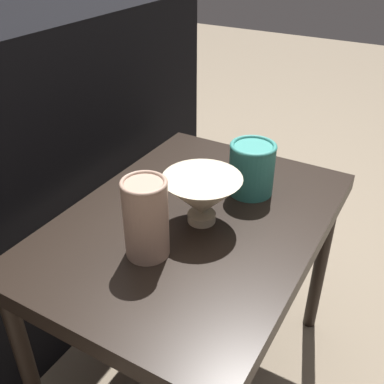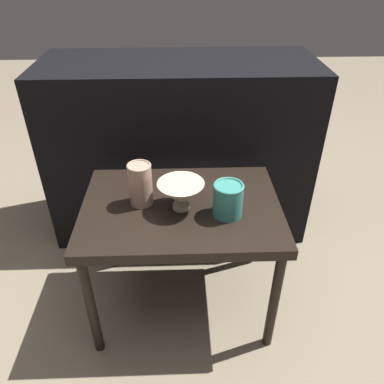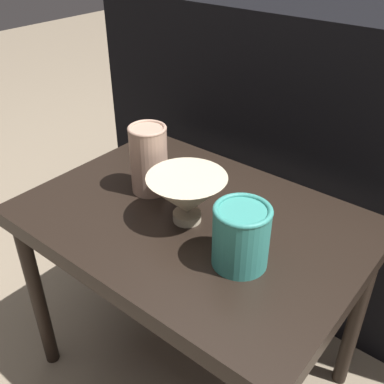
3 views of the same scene
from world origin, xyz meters
name	(u,v)px [view 3 (image 3 of 3)]	position (x,y,z in m)	size (l,w,h in m)	color
ground_plane	(193,368)	(0.00, 0.00, 0.00)	(8.00, 8.00, 0.00)	#7F705B
table	(193,236)	(0.00, 0.00, 0.46)	(0.72, 0.52, 0.52)	black
couch_backdrop	(314,150)	(0.00, 0.60, 0.44)	(1.26, 0.50, 0.87)	black
bowl	(188,196)	(0.00, -0.02, 0.58)	(0.17, 0.17, 0.11)	#C1B293
vase_textured_left	(149,159)	(-0.14, 0.02, 0.60)	(0.09, 0.09, 0.16)	tan
vase_colorful_right	(241,235)	(0.16, -0.06, 0.58)	(0.11, 0.11, 0.12)	teal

